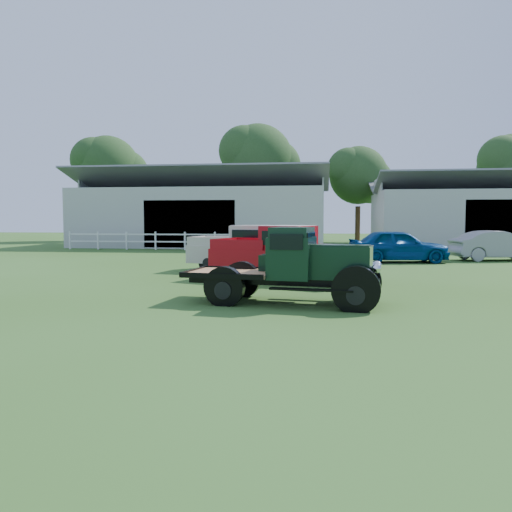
% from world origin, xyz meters
% --- Properties ---
extents(ground, '(120.00, 120.00, 0.00)m').
position_xyz_m(ground, '(0.00, 0.00, 0.00)').
color(ground, '#305618').
extents(shed_left, '(18.80, 10.20, 5.60)m').
position_xyz_m(shed_left, '(-7.00, 26.00, 2.80)').
color(shed_left, '#9D9D9D').
rests_on(shed_left, ground).
extents(shed_right, '(16.80, 9.20, 5.20)m').
position_xyz_m(shed_right, '(14.00, 27.00, 2.60)').
color(shed_right, '#9D9D9D').
rests_on(shed_right, ground).
extents(fence_rail, '(14.20, 0.16, 1.20)m').
position_xyz_m(fence_rail, '(-8.00, 20.00, 0.60)').
color(fence_rail, white).
rests_on(fence_rail, ground).
extents(tree_a, '(6.30, 6.30, 10.50)m').
position_xyz_m(tree_a, '(-18.00, 33.00, 5.25)').
color(tree_a, '#1D3916').
rests_on(tree_a, ground).
extents(tree_b, '(6.90, 6.90, 11.50)m').
position_xyz_m(tree_b, '(-4.00, 34.00, 5.75)').
color(tree_b, '#1D3916').
rests_on(tree_b, ground).
extents(tree_c, '(5.40, 5.40, 9.00)m').
position_xyz_m(tree_c, '(5.00, 33.00, 4.50)').
color(tree_c, '#1D3916').
rests_on(tree_c, ground).
extents(tree_d, '(6.00, 6.00, 10.00)m').
position_xyz_m(tree_d, '(18.00, 34.00, 5.00)').
color(tree_d, '#1D3916').
rests_on(tree_d, ground).
extents(vintage_flatbed, '(4.80, 2.39, 1.82)m').
position_xyz_m(vintage_flatbed, '(1.12, 0.13, 0.91)').
color(vintage_flatbed, black).
rests_on(vintage_flatbed, ground).
extents(red_pickup, '(5.39, 3.59, 1.83)m').
position_xyz_m(red_pickup, '(0.76, 4.44, 0.92)').
color(red_pickup, '#9E0B14').
rests_on(red_pickup, ground).
extents(white_pickup, '(5.01, 2.68, 1.75)m').
position_xyz_m(white_pickup, '(-0.84, 7.22, 0.87)').
color(white_pickup, '#BDB3A5').
rests_on(white_pickup, ground).
extents(misc_car_blue, '(4.77, 2.45, 1.55)m').
position_xyz_m(misc_car_blue, '(5.45, 12.22, 0.78)').
color(misc_car_blue, navy).
rests_on(misc_car_blue, ground).
extents(misc_car_grey, '(4.61, 2.35, 1.45)m').
position_xyz_m(misc_car_grey, '(10.41, 13.91, 0.72)').
color(misc_car_grey, gray).
rests_on(misc_car_grey, ground).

